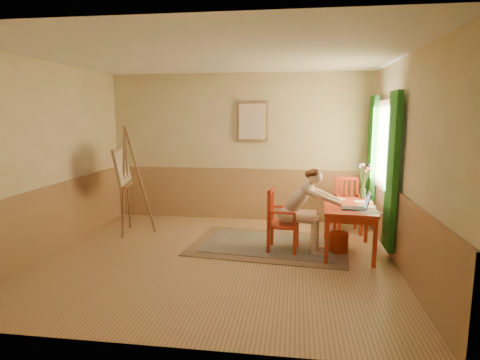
# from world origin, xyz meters

# --- Properties ---
(room) EXTENTS (5.04, 4.54, 2.84)m
(room) POSITION_xyz_m (0.00, 0.00, 1.40)
(room) COLOR tan
(room) RESTS_ON ground
(wainscot) EXTENTS (5.00, 4.50, 1.00)m
(wainscot) POSITION_xyz_m (0.00, 0.80, 0.50)
(wainscot) COLOR tan
(wainscot) RESTS_ON room
(window) EXTENTS (0.12, 2.01, 2.20)m
(window) POSITION_xyz_m (2.42, 1.10, 1.35)
(window) COLOR white
(window) RESTS_ON room
(wall_portrait) EXTENTS (0.60, 0.05, 0.76)m
(wall_portrait) POSITION_xyz_m (0.25, 2.20, 1.90)
(wall_portrait) COLOR #8D6D49
(wall_portrait) RESTS_ON room
(rug) EXTENTS (2.55, 1.83, 0.02)m
(rug) POSITION_xyz_m (0.70, 0.67, 0.01)
(rug) COLOR #8C7251
(rug) RESTS_ON room
(table) EXTENTS (0.79, 1.24, 0.72)m
(table) POSITION_xyz_m (1.87, 0.52, 0.63)
(table) COLOR red
(table) RESTS_ON room
(chair_left) EXTENTS (0.47, 0.45, 0.94)m
(chair_left) POSITION_xyz_m (0.87, 0.45, 0.47)
(chair_left) COLOR red
(chair_left) RESTS_ON room
(chair_back) EXTENTS (0.46, 0.48, 0.95)m
(chair_back) POSITION_xyz_m (1.99, 1.62, 0.47)
(chair_back) COLOR red
(chair_back) RESTS_ON room
(figure) EXTENTS (0.95, 0.44, 1.26)m
(figure) POSITION_xyz_m (1.20, 0.44, 0.70)
(figure) COLOR beige
(figure) RESTS_ON room
(laptop) EXTENTS (0.39, 0.24, 0.23)m
(laptop) POSITION_xyz_m (1.96, 0.28, 0.77)
(laptop) COLOR #1E2338
(laptop) RESTS_ON table
(papers) EXTENTS (0.70, 1.06, 0.00)m
(papers) POSITION_xyz_m (2.01, 0.56, 0.72)
(papers) COLOR white
(papers) RESTS_ON table
(vase) EXTENTS (0.26, 0.27, 0.56)m
(vase) POSITION_xyz_m (2.15, 1.06, 0.98)
(vase) COLOR #3F724C
(vase) RESTS_ON table
(wastebasket) EXTENTS (0.32, 0.32, 0.30)m
(wastebasket) POSITION_xyz_m (1.74, 0.50, 0.15)
(wastebasket) COLOR #AC2B0F
(wastebasket) RESTS_ON room
(easel) EXTENTS (0.68, 0.83, 1.85)m
(easel) POSITION_xyz_m (-1.80, 1.01, 1.10)
(easel) COLOR brown
(easel) RESTS_ON room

